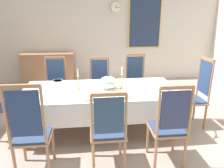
{
  "coord_description": "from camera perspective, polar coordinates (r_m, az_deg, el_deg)",
  "views": [
    {
      "loc": [
        -0.16,
        -3.02,
        1.84
      ],
      "look_at": [
        0.2,
        0.22,
        0.8
      ],
      "focal_mm": 33.33,
      "sensor_mm": 36.0,
      "label": 1
    }
  ],
  "objects": [
    {
      "name": "ground",
      "position": [
        3.55,
        -2.84,
        -13.96
      ],
      "size": [
        7.31,
        6.34,
        0.04
      ],
      "primitive_type": "cube",
      "color": "gray"
    },
    {
      "name": "back_wall",
      "position": [
        6.25,
        -4.9,
        14.49
      ],
      "size": [
        7.31,
        0.08,
        3.0
      ],
      "primitive_type": "cube",
      "color": "beige",
      "rests_on": "ground"
    },
    {
      "name": "dining_table",
      "position": [
        3.42,
        -3.19,
        -2.57
      ],
      "size": [
        2.5,
        1.13,
        0.73
      ],
      "color": "#A9754A",
      "rests_on": "ground"
    },
    {
      "name": "tablecloth",
      "position": [
        3.42,
        -3.19,
        -2.8
      ],
      "size": [
        2.52,
        1.15,
        0.36
      ],
      "color": "white",
      "rests_on": "dining_table"
    },
    {
      "name": "chair_south_a",
      "position": [
        2.65,
        -21.48,
        -11.77
      ],
      "size": [
        0.44,
        0.42,
        1.2
      ],
      "color": "#9A774B",
      "rests_on": "ground"
    },
    {
      "name": "chair_north_a",
      "position": [
        4.42,
        -15.21,
        0.2
      ],
      "size": [
        0.44,
        0.42,
        1.1
      ],
      "rotation": [
        0.0,
        0.0,
        3.14
      ],
      "color": "#967348",
      "rests_on": "ground"
    },
    {
      "name": "chair_south_b",
      "position": [
        2.59,
        -1.07,
        -12.24
      ],
      "size": [
        0.44,
        0.42,
        1.07
      ],
      "color": "#A36F52",
      "rests_on": "ground"
    },
    {
      "name": "chair_north_b",
      "position": [
        4.37,
        -3.35,
        0.46
      ],
      "size": [
        0.44,
        0.42,
        1.07
      ],
      "rotation": [
        0.0,
        0.0,
        3.14
      ],
      "color": "#A07054",
      "rests_on": "ground"
    },
    {
      "name": "chair_south_c",
      "position": [
        2.74,
        15.43,
        -10.67
      ],
      "size": [
        0.44,
        0.42,
        1.12
      ],
      "color": "#9F7653",
      "rests_on": "ground"
    },
    {
      "name": "chair_north_c",
      "position": [
        4.47,
        6.53,
        1.01
      ],
      "size": [
        0.44,
        0.42,
        1.12
      ],
      "rotation": [
        0.0,
        0.0,
        3.14
      ],
      "color": "#9F7051",
      "rests_on": "ground"
    },
    {
      "name": "chair_head_east",
      "position": [
        3.88,
        22.12,
        -2.31
      ],
      "size": [
        0.42,
        0.44,
        1.22
      ],
      "rotation": [
        0.0,
        0.0,
        1.57
      ],
      "color": "#A77153",
      "rests_on": "ground"
    },
    {
      "name": "soup_tureen",
      "position": [
        3.37,
        -1.04,
        0.4
      ],
      "size": [
        0.28,
        0.28,
        0.22
      ],
      "color": "white",
      "rests_on": "tablecloth"
    },
    {
      "name": "candlestick_west",
      "position": [
        3.35,
        -9.24,
        0.67
      ],
      "size": [
        0.07,
        0.07,
        0.35
      ],
      "color": "gold",
      "rests_on": "tablecloth"
    },
    {
      "name": "candlestick_east",
      "position": [
        3.38,
        2.68,
        1.06
      ],
      "size": [
        0.07,
        0.07,
        0.35
      ],
      "color": "gold",
      "rests_on": "tablecloth"
    },
    {
      "name": "bowl_near_left",
      "position": [
        3.86,
        -14.67,
        0.73
      ],
      "size": [
        0.2,
        0.2,
        0.04
      ],
      "color": "white",
      "rests_on": "tablecloth"
    },
    {
      "name": "bowl_near_right",
      "position": [
        3.03,
        3.33,
        -3.38
      ],
      "size": [
        0.17,
        0.17,
        0.04
      ],
      "color": "white",
      "rests_on": "tablecloth"
    },
    {
      "name": "bowl_far_left",
      "position": [
        2.96,
        -6.73,
        -3.97
      ],
      "size": [
        0.18,
        0.18,
        0.04
      ],
      "color": "white",
      "rests_on": "tablecloth"
    },
    {
      "name": "bowl_far_right",
      "position": [
        2.99,
        -0.41,
        -3.66
      ],
      "size": [
        0.14,
        0.14,
        0.04
      ],
      "color": "white",
      "rests_on": "tablecloth"
    },
    {
      "name": "spoon_primary",
      "position": [
        3.91,
        -16.55,
        0.55
      ],
      "size": [
        0.05,
        0.18,
        0.01
      ],
      "rotation": [
        0.0,
        0.0,
        0.19
      ],
      "color": "gold",
      "rests_on": "tablecloth"
    },
    {
      "name": "spoon_secondary",
      "position": [
        3.07,
        5.27,
        -3.41
      ],
      "size": [
        0.04,
        0.18,
        0.01
      ],
      "rotation": [
        0.0,
        0.0,
        0.15
      ],
      "color": "gold",
      "rests_on": "tablecloth"
    },
    {
      "name": "sideboard",
      "position": [
        6.19,
        -16.89,
        3.94
      ],
      "size": [
        1.44,
        0.48,
        0.9
      ],
      "rotation": [
        0.0,
        0.0,
        3.14
      ],
      "color": "#9F6F4F",
      "rests_on": "ground"
    },
    {
      "name": "mounted_clock",
      "position": [
        6.22,
        1.05,
        20.27
      ],
      "size": [
        0.3,
        0.06,
        0.3
      ],
      "color": "#D1B251"
    },
    {
      "name": "framed_painting",
      "position": [
        6.38,
        9.0,
        16.62
      ],
      "size": [
        0.98,
        0.05,
        1.54
      ],
      "color": "#D1B251"
    }
  ]
}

